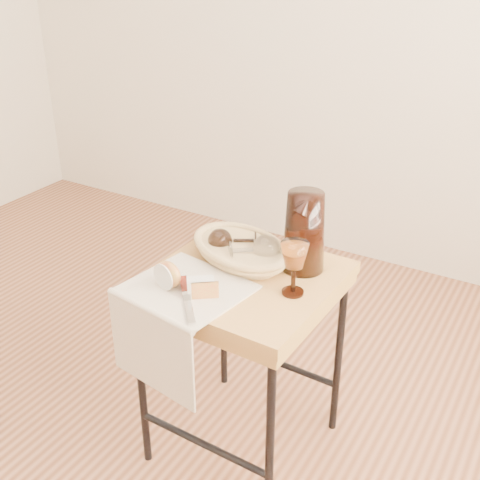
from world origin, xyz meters
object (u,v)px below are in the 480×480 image
Objects in this scene: bread_basket at (241,251)px; table_knife at (187,297)px; goblet_lying_b at (251,249)px; pitcher at (304,232)px; tea_towel at (186,289)px; goblet_lying_a at (235,241)px; apple_half at (169,274)px; side_table at (243,365)px; wine_goblet at (294,268)px.

table_knife is (-0.00, -0.27, -0.01)m from bread_basket.
pitcher is (0.14, 0.06, 0.06)m from goblet_lying_b.
tea_towel is at bearing -153.05° from goblet_lying_b.
table_knife is at bearing -70.79° from bread_basket.
tea_towel is 0.06m from table_knife.
goblet_lying_a is at bearing 115.63° from goblet_lying_b.
apple_half reaches higher than table_knife.
apple_half is (-0.13, -0.22, -0.01)m from goblet_lying_b.
pitcher is at bearing -16.25° from goblet_lying_b.
side_table is at bearing 62.20° from apple_half.
bread_basket is at bearing 117.46° from goblet_lying_b.
table_knife is (0.08, -0.03, -0.03)m from apple_half.
wine_goblet is at bearing -54.87° from pitcher.
goblet_lying_b is at bearing 76.48° from tea_towel.
tea_towel reaches higher than side_table.
pitcher is (0.18, 0.04, 0.09)m from bread_basket.
goblet_lying_a is 0.08m from goblet_lying_b.
side_table is 0.38m from goblet_lying_b.
tea_towel is 0.23m from goblet_lying_b.
pitcher is 0.15m from wine_goblet.
pitcher is 3.37× the size of apple_half.
side_table is 0.42m from apple_half.
pitcher is at bearing 104.84° from wine_goblet.
tea_towel is 2.35× the size of goblet_lying_b.
wine_goblet reaches higher than side_table.
bread_basket is 0.24m from wine_goblet.
tea_towel is at bearing 175.24° from table_knife.
tea_towel is 1.12× the size of pitcher.
tea_towel is 0.30m from wine_goblet.
tea_towel is at bearing 31.85° from apple_half.
goblet_lying_a is 0.76× the size of wine_goblet.
side_table is at bearing -115.85° from pitcher.
tea_towel is (-0.09, -0.15, 0.32)m from side_table.
bread_basket reaches higher than tea_towel.
wine_goblet is (0.26, 0.13, 0.07)m from tea_towel.
bread_basket is 0.27m from table_knife.
goblet_lying_a is 0.22m from pitcher.
wine_goblet reaches higher than table_knife.
pitcher is 1.78× the size of wine_goblet.
side_table is at bearing 122.27° from table_knife.
tea_towel is at bearing -122.81° from side_table.
apple_half is 0.38× the size of table_knife.
tea_towel is at bearing -109.20° from pitcher.
goblet_lying_a is (-0.08, 0.09, 0.37)m from side_table.
bread_basket is 2.33× the size of goblet_lying_b.
bread_basket is at bearing 156.64° from wine_goblet.
goblet_lying_b is at bearing -1.91° from bread_basket.
side_table is 7.82× the size of apple_half.
tea_towel is 0.36m from pitcher.
bread_basket is 0.21m from pitcher.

